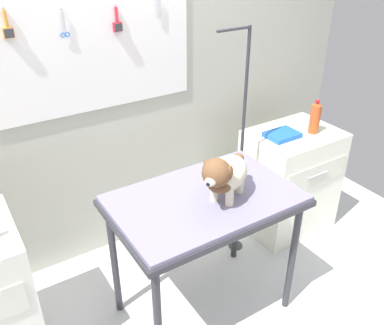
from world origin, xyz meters
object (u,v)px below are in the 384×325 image
grooming_table (205,209)px  soda_bottle (315,118)px  dog (225,175)px  grooming_arm (240,159)px  cabinet_right (289,180)px

grooming_table → soda_bottle: soda_bottle is taller
dog → grooming_arm: bearing=43.2°
dog → cabinet_right: (1.02, 0.47, -0.63)m
grooming_table → dog: bearing=-52.6°
grooming_arm → cabinet_right: grooming_arm is taller
dog → soda_bottle: dog is taller
grooming_table → dog: dog is taller
dog → grooming_table: bearing=127.4°
dog → cabinet_right: 1.29m
dog → soda_bottle: (1.13, 0.40, -0.08)m
grooming_table → soda_bottle: size_ratio=4.11×
grooming_arm → dog: bearing=-136.8°
grooming_arm → cabinet_right: (0.54, 0.02, -0.37)m
grooming_arm → cabinet_right: 0.66m
dog → soda_bottle: bearing=19.5°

